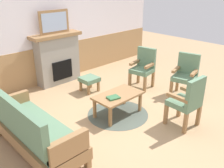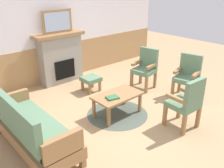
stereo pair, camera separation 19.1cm
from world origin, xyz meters
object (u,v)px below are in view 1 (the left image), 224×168
(book_on_table, at_px, (113,98))
(armchair_near_fireplace, at_px, (144,66))
(framed_picture, at_px, (54,22))
(coffee_table, at_px, (118,97))
(footstool, at_px, (89,80))
(fireplace, at_px, (58,58))
(couch, at_px, (34,130))
(armchair_front_left, at_px, (188,100))
(armchair_by_window_left, at_px, (186,73))

(book_on_table, height_order, armchair_near_fireplace, armchair_near_fireplace)
(framed_picture, distance_m, coffee_table, 2.55)
(framed_picture, relative_size, footstool, 2.00)
(fireplace, bearing_deg, couch, -130.00)
(coffee_table, height_order, footstool, coffee_table)
(coffee_table, distance_m, armchair_near_fireplace, 1.55)
(framed_picture, bearing_deg, armchair_front_left, -81.90)
(fireplace, height_order, framed_picture, framed_picture)
(footstool, distance_m, armchair_near_fireplace, 1.37)
(armchair_front_left, bearing_deg, footstool, 96.75)
(footstool, xyz_separation_m, armchair_by_window_left, (1.45, -1.70, 0.25))
(book_on_table, bearing_deg, couch, 175.45)
(couch, height_order, book_on_table, couch)
(couch, bearing_deg, coffee_table, -2.29)
(framed_picture, height_order, armchair_near_fireplace, framed_picture)
(footstool, bearing_deg, armchair_by_window_left, -49.48)
(framed_picture, bearing_deg, footstool, -78.73)
(fireplace, height_order, couch, fireplace)
(framed_picture, xyz_separation_m, coffee_table, (-0.10, -2.27, -1.17))
(fireplace, distance_m, coffee_table, 2.28)
(fireplace, bearing_deg, coffee_table, -92.45)
(couch, relative_size, armchair_near_fireplace, 1.84)
(armchair_by_window_left, distance_m, armchair_front_left, 1.37)
(couch, bearing_deg, armchair_near_fireplace, 8.40)
(fireplace, xyz_separation_m, framed_picture, (0.00, 0.00, 0.91))
(armchair_front_left, bearing_deg, couch, 152.16)
(armchair_by_window_left, height_order, armchair_front_left, same)
(coffee_table, xyz_separation_m, armchair_front_left, (0.58, -1.16, 0.15))
(footstool, relative_size, armchair_front_left, 0.41)
(coffee_table, distance_m, armchair_front_left, 1.31)
(armchair_by_window_left, bearing_deg, coffee_table, 165.89)
(couch, bearing_deg, framed_picture, 50.00)
(armchair_near_fireplace, bearing_deg, fireplace, 127.90)
(coffee_table, height_order, armchair_front_left, armchair_front_left)
(armchair_by_window_left, bearing_deg, couch, 171.71)
(coffee_table, xyz_separation_m, footstool, (0.30, 1.26, -0.10))
(fireplace, height_order, footstool, fireplace)
(book_on_table, bearing_deg, footstool, 69.93)
(framed_picture, bearing_deg, coffee_table, -92.44)
(book_on_table, relative_size, armchair_near_fireplace, 0.23)
(fireplace, distance_m, armchair_by_window_left, 3.17)
(couch, relative_size, book_on_table, 8.00)
(framed_picture, relative_size, armchair_by_window_left, 0.82)
(fireplace, bearing_deg, armchair_front_left, -81.90)
(book_on_table, height_order, footstool, book_on_table)
(fireplace, bearing_deg, armchair_near_fireplace, -52.10)
(framed_picture, height_order, book_on_table, framed_picture)
(armchair_near_fireplace, height_order, armchair_by_window_left, same)
(couch, height_order, coffee_table, couch)
(couch, xyz_separation_m, footstool, (2.05, 1.19, -0.11))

